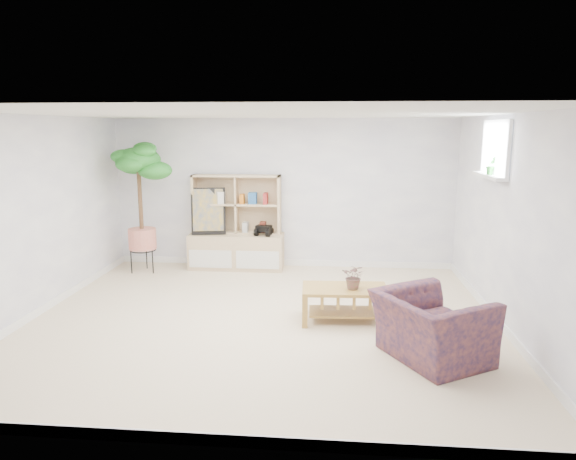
# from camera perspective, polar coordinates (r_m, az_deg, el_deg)

# --- Properties ---
(floor) EXTENTS (5.50, 5.00, 0.01)m
(floor) POSITION_cam_1_polar(r_m,az_deg,el_deg) (6.22, -2.84, -9.91)
(floor) COLOR beige
(floor) RESTS_ON ground
(ceiling) EXTENTS (5.50, 5.00, 0.01)m
(ceiling) POSITION_cam_1_polar(r_m,az_deg,el_deg) (5.80, -3.07, 12.80)
(ceiling) COLOR silver
(ceiling) RESTS_ON walls
(walls) EXTENTS (5.51, 5.01, 2.40)m
(walls) POSITION_cam_1_polar(r_m,az_deg,el_deg) (5.89, -2.95, 1.05)
(walls) COLOR silver
(walls) RESTS_ON floor
(baseboard) EXTENTS (5.50, 5.00, 0.10)m
(baseboard) POSITION_cam_1_polar(r_m,az_deg,el_deg) (6.20, -2.84, -9.48)
(baseboard) COLOR white
(baseboard) RESTS_ON floor
(window) EXTENTS (0.10, 0.98, 0.68)m
(window) POSITION_cam_1_polar(r_m,az_deg,el_deg) (6.63, 22.13, 8.34)
(window) COLOR #BFDCF7
(window) RESTS_ON walls
(window_sill) EXTENTS (0.14, 1.00, 0.04)m
(window_sill) POSITION_cam_1_polar(r_m,az_deg,el_deg) (6.63, 21.42, 5.62)
(window_sill) COLOR white
(window_sill) RESTS_ON walls
(storage_unit) EXTENTS (1.51, 0.51, 1.51)m
(storage_unit) POSITION_cam_1_polar(r_m,az_deg,el_deg) (8.26, -5.80, 0.83)
(storage_unit) COLOR tan
(storage_unit) RESTS_ON floor
(poster) EXTENTS (0.56, 0.22, 0.75)m
(poster) POSITION_cam_1_polar(r_m,az_deg,el_deg) (8.29, -8.84, 2.09)
(poster) COLOR gold
(poster) RESTS_ON storage_unit
(toy_truck) EXTENTS (0.39, 0.30, 0.18)m
(toy_truck) POSITION_cam_1_polar(r_m,az_deg,el_deg) (8.14, -2.71, 0.02)
(toy_truck) COLOR black
(toy_truck) RESTS_ON storage_unit
(coffee_table) EXTENTS (1.02, 0.59, 0.41)m
(coffee_table) POSITION_cam_1_polar(r_m,az_deg,el_deg) (6.15, 6.29, -8.19)
(coffee_table) COLOR olive
(coffee_table) RESTS_ON floor
(table_plant) EXTENTS (0.33, 0.30, 0.30)m
(table_plant) POSITION_cam_1_polar(r_m,az_deg,el_deg) (6.00, 7.38, -5.14)
(table_plant) COLOR #347732
(table_plant) RESTS_ON coffee_table
(floor_tree) EXTENTS (0.99, 0.99, 2.04)m
(floor_tree) POSITION_cam_1_polar(r_m,az_deg,el_deg) (8.29, -16.06, 2.33)
(floor_tree) COLOR #257022
(floor_tree) RESTS_ON floor
(armchair) EXTENTS (1.26, 1.31, 0.74)m
(armchair) POSITION_cam_1_polar(r_m,az_deg,el_deg) (5.28, 15.68, -9.91)
(armchair) COLOR #0C133B
(armchair) RESTS_ON floor
(sill_plant) EXTENTS (0.15, 0.13, 0.22)m
(sill_plant) POSITION_cam_1_polar(r_m,az_deg,el_deg) (6.56, 21.65, 6.69)
(sill_plant) COLOR #257022
(sill_plant) RESTS_ON window_sill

